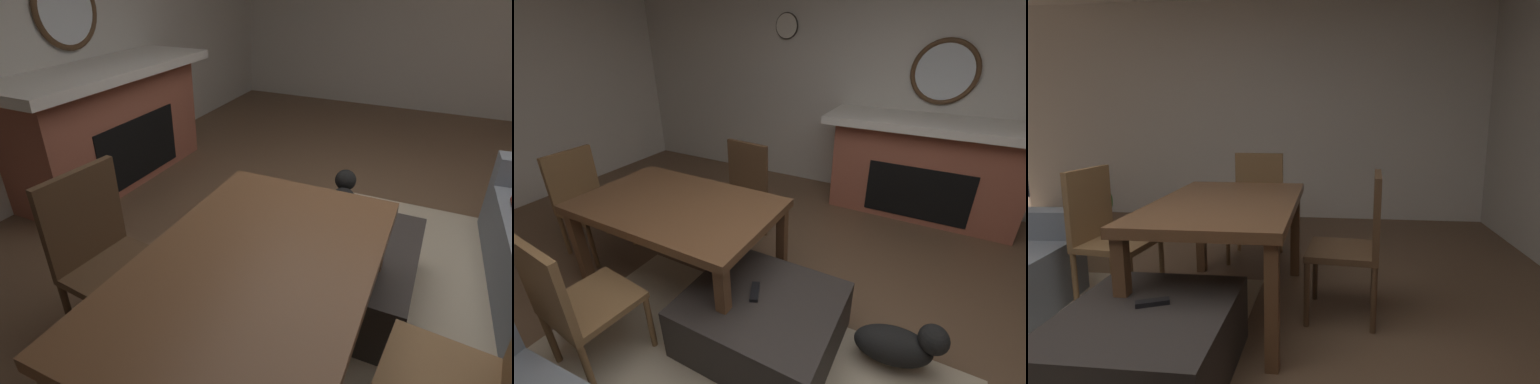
{
  "view_description": "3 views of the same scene",
  "coord_description": "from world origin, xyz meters",
  "views": [
    {
      "loc": [
        2.37,
        0.23,
        1.74
      ],
      "look_at": [
        0.86,
        -0.49,
        0.84
      ],
      "focal_mm": 28.66,
      "sensor_mm": 36.0,
      "label": 1
    },
    {
      "loc": [
        -0.37,
        1.22,
        1.84
      ],
      "look_at": [
        0.66,
        -0.73,
        0.77
      ],
      "focal_mm": 23.19,
      "sensor_mm": 36.0,
      "label": 2
    },
    {
      "loc": [
        -1.41,
        -0.99,
        1.29
      ],
      "look_at": [
        0.77,
        -0.75,
        0.88
      ],
      "focal_mm": 30.04,
      "sensor_mm": 36.0,
      "label": 3
    }
  ],
  "objects": [
    {
      "name": "dining_table",
      "position": [
        1.21,
        -0.32,
        0.66
      ],
      "size": [
        1.44,
        0.89,
        0.74
      ],
      "color": "brown",
      "rests_on": "ground"
    },
    {
      "name": "ottoman_coffee_table",
      "position": [
        0.4,
        -0.13,
        0.18
      ],
      "size": [
        0.94,
        0.79,
        0.37
      ],
      "primitive_type": "cube",
      "color": "#2D2826",
      "rests_on": "ground"
    },
    {
      "name": "wall_back_fireplace_side",
      "position": [
        0.0,
        -2.84,
        1.3
      ],
      "size": [
        8.16,
        0.12,
        2.6
      ],
      "primitive_type": "cube",
      "color": "beige",
      "rests_on": "ground"
    },
    {
      "name": "floor",
      "position": [
        0.0,
        0.0,
        0.0
      ],
      "size": [
        9.32,
        9.32,
        0.0
      ],
      "primitive_type": "plane",
      "color": "brown"
    },
    {
      "name": "small_dog",
      "position": [
        -0.4,
        -0.34,
        0.18
      ],
      "size": [
        0.52,
        0.3,
        0.32
      ],
      "color": "black",
      "rests_on": "ground"
    },
    {
      "name": "tv_remote",
      "position": [
        0.46,
        -0.14,
        0.38
      ],
      "size": [
        0.11,
        0.17,
        0.02
      ],
      "primitive_type": "cube",
      "rotation": [
        0.0,
        0.0,
        0.42
      ],
      "color": "black",
      "rests_on": "ottoman_coffee_table"
    },
    {
      "name": "wall_left",
      "position": [
        -3.88,
        0.0,
        1.3
      ],
      "size": [
        0.12,
        6.09,
        2.6
      ],
      "primitive_type": "cube",
      "color": "beige",
      "rests_on": "ground"
    },
    {
      "name": "area_rug",
      "position": [
        0.4,
        0.52,
        0.01
      ],
      "size": [
        2.6,
        2.0,
        0.01
      ],
      "primitive_type": "cube",
      "color": "tan",
      "rests_on": "ground"
    },
    {
      "name": "fireplace",
      "position": [
        -0.27,
        -2.47,
        0.54
      ],
      "size": [
        2.07,
        0.76,
        1.06
      ],
      "color": "#9E5642",
      "rests_on": "ground"
    },
    {
      "name": "round_wall_mirror",
      "position": [
        -0.27,
        -2.75,
        1.48
      ],
      "size": [
        0.65,
        0.05,
        0.65
      ],
      "color": "#4C331E"
    },
    {
      "name": "dining_chair_south",
      "position": [
        1.2,
        -1.16,
        0.52
      ],
      "size": [
        0.48,
        0.48,
        0.93
      ],
      "color": "#513823",
      "rests_on": "ground"
    },
    {
      "name": "dining_chair_north",
      "position": [
        1.22,
        0.51,
        0.52
      ],
      "size": [
        0.48,
        0.48,
        0.93
      ],
      "color": "brown",
      "rests_on": "ground"
    }
  ]
}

